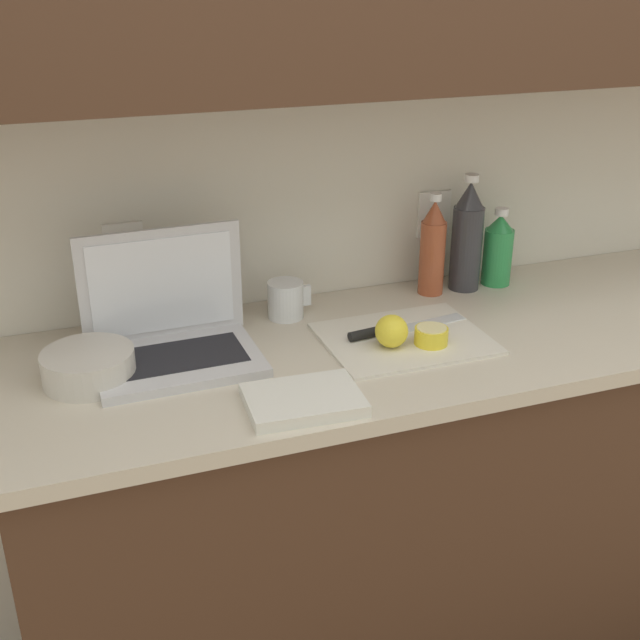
{
  "coord_description": "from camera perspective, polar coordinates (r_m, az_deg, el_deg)",
  "views": [
    {
      "loc": [
        -0.82,
        -1.48,
        1.67
      ],
      "look_at": [
        -0.29,
        -0.01,
        0.97
      ],
      "focal_mm": 45.0,
      "sensor_mm": 36.0,
      "label": 1
    }
  ],
  "objects": [
    {
      "name": "cutting_board",
      "position": [
        1.81,
        6.03,
        -1.32
      ],
      "size": [
        0.36,
        0.29,
        0.01
      ],
      "primitive_type": "cube",
      "color": "silver",
      "rests_on": "counter_unit"
    },
    {
      "name": "lemon_half_cut",
      "position": [
        1.78,
        7.91,
        -1.1
      ],
      "size": [
        0.07,
        0.07,
        0.04
      ],
      "color": "yellow",
      "rests_on": "cutting_board"
    },
    {
      "name": "dish_towel",
      "position": [
        1.54,
        -1.19,
        -5.7
      ],
      "size": [
        0.23,
        0.17,
        0.02
      ],
      "primitive_type": "cube",
      "rotation": [
        0.0,
        0.0,
        -0.06
      ],
      "color": "silver",
      "rests_on": "counter_unit"
    },
    {
      "name": "bottle_water_clear",
      "position": [
        2.04,
        8.01,
        5.06
      ],
      "size": [
        0.06,
        0.06,
        0.26
      ],
      "color": "#A34C2D",
      "rests_on": "counter_unit"
    },
    {
      "name": "bottle_oil_tall",
      "position": [
        2.08,
        10.41,
        5.81
      ],
      "size": [
        0.08,
        0.08,
        0.3
      ],
      "color": "#333338",
      "rests_on": "counter_unit"
    },
    {
      "name": "laptop",
      "position": [
        1.74,
        -10.55,
        -0.65
      ],
      "size": [
        0.35,
        0.26,
        0.26
      ],
      "rotation": [
        0.0,
        0.0,
        0.02
      ],
      "color": "silver",
      "rests_on": "counter_unit"
    },
    {
      "name": "counter_unit",
      "position": [
        2.09,
        7.99,
        -11.61
      ],
      "size": [
        1.98,
        0.62,
        0.89
      ],
      "color": "#472D1E",
      "rests_on": "ground_plane"
    },
    {
      "name": "lemon_whole_beside",
      "position": [
        1.75,
        5.11,
        -0.79
      ],
      "size": [
        0.07,
        0.07,
        0.07
      ],
      "color": "yellow",
      "rests_on": "cutting_board"
    },
    {
      "name": "ground_plane",
      "position": [
        2.38,
        6.94,
        -20.72
      ],
      "size": [
        12.0,
        12.0,
        0.0
      ],
      "primitive_type": "plane",
      "color": "brown",
      "rests_on": "ground"
    },
    {
      "name": "measuring_cup",
      "position": [
        1.9,
        -2.44,
        1.45
      ],
      "size": [
        0.11,
        0.09,
        0.09
      ],
      "color": "silver",
      "rests_on": "counter_unit"
    },
    {
      "name": "bottle_green_soda",
      "position": [
        2.14,
        12.54,
        4.88
      ],
      "size": [
        0.08,
        0.08,
        0.2
      ],
      "color": "#2D934C",
      "rests_on": "counter_unit"
    },
    {
      "name": "wall_back",
      "position": [
        1.91,
        6.03,
        20.63
      ],
      "size": [
        5.2,
        0.38,
        2.6
      ],
      "color": "silver",
      "rests_on": "ground_plane"
    },
    {
      "name": "bowl_white",
      "position": [
        1.68,
        -16.13,
        -3.19
      ],
      "size": [
        0.19,
        0.19,
        0.07
      ],
      "color": "beige",
      "rests_on": "counter_unit"
    },
    {
      "name": "knife",
      "position": [
        1.82,
        4.81,
        -0.71
      ],
      "size": [
        0.3,
        0.07,
        0.02
      ],
      "rotation": [
        0.0,
        0.0,
        0.12
      ],
      "color": "silver",
      "rests_on": "cutting_board"
    }
  ]
}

